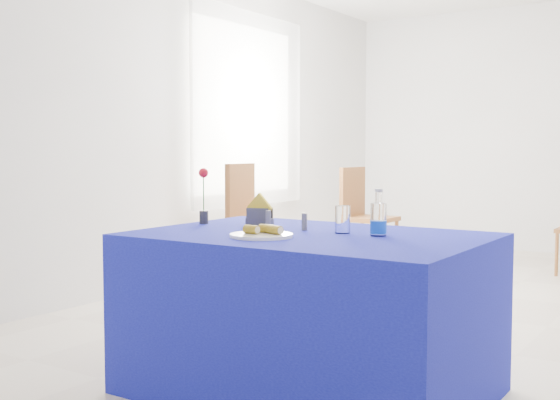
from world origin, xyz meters
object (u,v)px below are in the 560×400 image
at_px(chair_win_a, 253,217).
at_px(chair_win_b, 362,210).
at_px(plate, 262,235).
at_px(water_bottle, 378,220).
at_px(blue_table, 309,313).

distance_m(chair_win_a, chair_win_b, 1.45).
bearing_deg(chair_win_a, plate, -153.20).
distance_m(plate, water_bottle, 0.54).
bearing_deg(chair_win_b, blue_table, -155.26).
xyz_separation_m(blue_table, chair_win_b, (-1.39, 3.34, 0.19)).
distance_m(water_bottle, chair_win_a, 2.72).
relative_size(plate, water_bottle, 1.33).
relative_size(blue_table, chair_win_a, 1.53).
height_order(plate, chair_win_a, chair_win_a).
xyz_separation_m(plate, water_bottle, (0.42, 0.33, 0.06)).
distance_m(blue_table, chair_win_b, 3.62).
distance_m(blue_table, chair_win_a, 2.58).
xyz_separation_m(water_bottle, chair_win_a, (-2.00, 1.82, -0.23)).
bearing_deg(plate, chair_win_a, 126.26).
distance_m(blue_table, water_bottle, 0.55).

